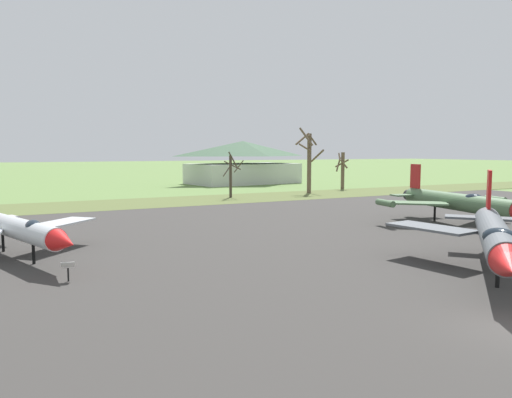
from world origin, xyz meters
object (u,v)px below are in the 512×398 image
(info_placard_front_left, at_px, (68,269))
(visitor_building, at_px, (243,162))
(jet_fighter_front_left, at_px, (19,228))
(jet_fighter_rear_center, at_px, (495,235))
(jet_fighter_front_right, at_px, (459,202))

(info_placard_front_left, height_order, visitor_building, visitor_building)
(info_placard_front_left, distance_m, visitor_building, 72.05)
(jet_fighter_front_left, xyz_separation_m, jet_fighter_rear_center, (20.76, -15.21, 0.29))
(jet_fighter_front_right, bearing_deg, jet_fighter_rear_center, -134.74)
(info_placard_front_left, height_order, jet_fighter_rear_center, jet_fighter_rear_center)
(visitor_building, bearing_deg, jet_fighter_rear_center, -106.17)
(info_placard_front_left, bearing_deg, jet_fighter_front_right, 5.84)
(jet_fighter_rear_center, relative_size, visitor_building, 0.58)
(jet_fighter_front_left, distance_m, jet_fighter_front_right, 32.65)
(jet_fighter_front_left, xyz_separation_m, jet_fighter_front_right, (32.47, -3.39, 0.27))
(info_placard_front_left, height_order, jet_fighter_front_right, jet_fighter_front_right)
(jet_fighter_front_left, distance_m, jet_fighter_rear_center, 25.74)
(jet_fighter_front_left, height_order, info_placard_front_left, jet_fighter_front_left)
(info_placard_front_left, distance_m, jet_fighter_front_right, 30.82)
(jet_fighter_front_left, height_order, visitor_building, visitor_building)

